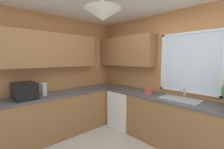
% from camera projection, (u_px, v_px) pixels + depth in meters
% --- Properties ---
extents(room_shell, '(4.01, 3.75, 2.62)m').
position_uv_depth(room_shell, '(97.00, 47.00, 2.80)').
color(room_shell, '#C6844C').
rests_on(room_shell, ground_plane).
extents(counter_run_left, '(0.65, 3.36, 0.90)m').
position_uv_depth(counter_run_left, '(53.00, 115.00, 3.16)').
color(counter_run_left, olive).
rests_on(counter_run_left, ground_plane).
extents(counter_run_back, '(3.10, 0.65, 0.90)m').
position_uv_depth(counter_run_back, '(173.00, 122.00, 2.83)').
color(counter_run_back, olive).
rests_on(counter_run_back, ground_plane).
extents(dishwasher, '(0.60, 0.60, 0.86)m').
position_uv_depth(dishwasher, '(125.00, 108.00, 3.68)').
color(dishwasher, white).
rests_on(dishwasher, ground_plane).
extents(microwave, '(0.48, 0.36, 0.29)m').
position_uv_depth(microwave, '(24.00, 91.00, 2.76)').
color(microwave, black).
rests_on(microwave, counter_run_left).
extents(kettle, '(0.11, 0.11, 0.25)m').
position_uv_depth(kettle, '(44.00, 89.00, 2.98)').
color(kettle, '#B7B7BC').
rests_on(kettle, counter_run_left).
extents(sink_assembly, '(0.65, 0.40, 0.19)m').
position_uv_depth(sink_assembly, '(181.00, 99.00, 2.70)').
color(sink_assembly, '#9EA0A5').
rests_on(sink_assembly, counter_run_back).
extents(bowl, '(0.19, 0.19, 0.09)m').
position_uv_depth(bowl, '(149.00, 91.00, 3.17)').
color(bowl, '#B74C42').
rests_on(bowl, counter_run_back).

